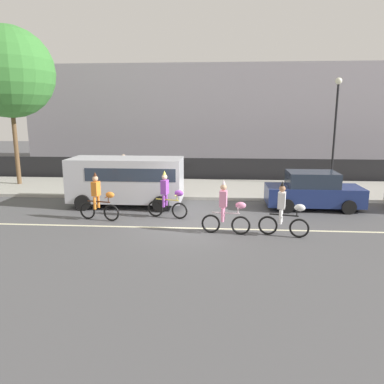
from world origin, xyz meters
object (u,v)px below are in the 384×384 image
(parade_cyclist_purple, at_px, (167,197))
(parade_cyclist_zebra, at_px, (285,213))
(parade_cyclist_pink, at_px, (226,211))
(parked_car_navy, at_px, (313,191))
(parade_cyclist_orange, at_px, (99,199))
(parked_van_silver, at_px, (128,178))
(pedestrian_onlooker, at_px, (124,167))
(street_lamp_post, at_px, (336,116))

(parade_cyclist_purple, xyz_separation_m, parade_cyclist_zebra, (4.28, -1.99, 0.00))
(parade_cyclist_pink, bearing_deg, parked_car_navy, 44.84)
(parade_cyclist_orange, height_order, parked_car_navy, parade_cyclist_orange)
(parade_cyclist_orange, relative_size, parked_car_navy, 0.47)
(parade_cyclist_purple, relative_size, parade_cyclist_zebra, 1.00)
(parade_cyclist_zebra, distance_m, parked_van_silver, 7.43)
(parade_cyclist_pink, distance_m, pedestrian_onlooker, 10.65)
(parked_car_navy, height_order, pedestrian_onlooker, pedestrian_onlooker)
(parade_cyclist_zebra, bearing_deg, street_lamp_post, 65.46)
(street_lamp_post, bearing_deg, pedestrian_onlooker, -179.85)
(parade_cyclist_zebra, bearing_deg, pedestrian_onlooker, 131.05)
(parade_cyclist_orange, xyz_separation_m, parked_car_navy, (8.80, 2.49, -0.06))
(parade_cyclist_purple, distance_m, parade_cyclist_zebra, 4.72)
(parade_cyclist_pink, height_order, street_lamp_post, street_lamp_post)
(parade_cyclist_zebra, height_order, pedestrian_onlooker, parade_cyclist_zebra)
(parked_car_navy, xyz_separation_m, street_lamp_post, (2.24, 5.08, 3.21))
(pedestrian_onlooker, bearing_deg, parade_cyclist_purple, -63.12)
(parade_cyclist_pink, bearing_deg, parade_cyclist_zebra, -3.51)
(parade_cyclist_pink, relative_size, pedestrian_onlooker, 1.19)
(parade_cyclist_pink, xyz_separation_m, street_lamp_post, (6.09, 8.92, 3.15))
(street_lamp_post, xyz_separation_m, pedestrian_onlooker, (-11.97, -0.03, -2.97))
(parade_cyclist_pink, xyz_separation_m, parade_cyclist_zebra, (1.97, -0.12, 0.00))
(parade_cyclist_zebra, relative_size, parked_car_navy, 0.47)
(parade_cyclist_pink, bearing_deg, pedestrian_onlooker, 123.47)
(parade_cyclist_purple, bearing_deg, parked_van_silver, 137.49)
(street_lamp_post, bearing_deg, parade_cyclist_purple, -140.03)
(parade_cyclist_orange, height_order, parade_cyclist_purple, same)
(parade_cyclist_orange, distance_m, parked_car_navy, 9.15)
(parade_cyclist_purple, xyz_separation_m, pedestrian_onlooker, (-3.56, 7.02, 0.17))
(parade_cyclist_zebra, height_order, street_lamp_post, street_lamp_post)
(parade_cyclist_purple, relative_size, street_lamp_post, 0.33)
(parade_cyclist_purple, bearing_deg, parked_car_navy, 17.68)
(parade_cyclist_purple, relative_size, parade_cyclist_pink, 1.00)
(parked_van_silver, relative_size, pedestrian_onlooker, 3.09)
(parked_van_silver, height_order, street_lamp_post, street_lamp_post)
(parade_cyclist_zebra, relative_size, parked_van_silver, 0.38)
(parade_cyclist_purple, bearing_deg, pedestrian_onlooker, 116.88)
(parked_car_navy, relative_size, street_lamp_post, 0.70)
(parade_cyclist_pink, height_order, parked_car_navy, parade_cyclist_pink)
(parade_cyclist_pink, relative_size, parade_cyclist_zebra, 1.00)
(parade_cyclist_purple, bearing_deg, parade_cyclist_pink, -38.87)
(parked_car_navy, relative_size, pedestrian_onlooker, 2.53)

